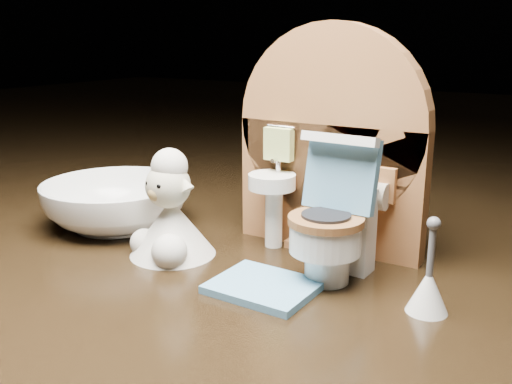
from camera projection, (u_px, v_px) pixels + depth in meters
backdrop_panel at (329, 153)px, 0.38m from camera, size 0.13×0.05×0.15m
toy_toilet at (335, 226)px, 0.34m from camera, size 0.05×0.06×0.09m
bath_mat at (264, 287)px, 0.33m from camera, size 0.06×0.05×0.00m
toilet_brush at (428, 288)px, 0.30m from camera, size 0.02×0.02×0.05m
plush_lamb at (170, 218)px, 0.37m from camera, size 0.06×0.06×0.07m
ceramic_bowl at (116, 204)px, 0.43m from camera, size 0.13×0.13×0.03m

